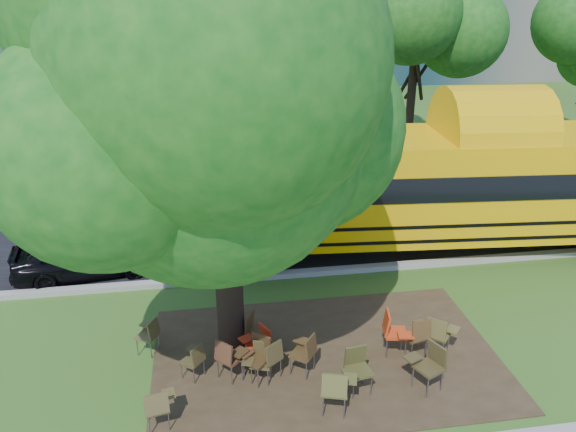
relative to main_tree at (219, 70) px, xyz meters
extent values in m
plane|color=#38541A|center=(0.89, -0.19, -5.74)|extent=(160.00, 160.00, 0.00)
cube|color=#382819|center=(1.89, -0.69, -5.72)|extent=(7.00, 4.50, 0.03)
cube|color=black|center=(0.89, 6.81, -5.72)|extent=(80.00, 8.00, 0.04)
cube|color=gray|center=(0.89, 2.81, -5.67)|extent=(80.00, 0.25, 0.14)
cube|color=gray|center=(0.89, 10.91, -5.67)|extent=(80.00, 0.25, 0.14)
cylinder|color=black|center=(-4.11, 15.81, -3.99)|extent=(0.32, 0.32, 3.50)
sphere|color=#125214|center=(-4.11, 15.81, -1.52)|extent=(4.80, 4.80, 4.80)
cylinder|color=black|center=(8.89, 13.81, -3.64)|extent=(0.38, 0.38, 4.20)
sphere|color=#125214|center=(8.89, 13.81, -0.70)|extent=(5.60, 5.60, 5.60)
cylinder|color=black|center=(0.00, 0.00, -3.40)|extent=(0.56, 0.56, 4.67)
sphere|color=#125214|center=(0.00, 0.00, 0.01)|extent=(7.20, 7.20, 7.20)
cube|color=#E9AC07|center=(7.29, 3.81, -3.77)|extent=(12.40, 3.69, 2.72)
cube|color=black|center=(7.62, 3.78, -3.46)|extent=(11.74, 3.69, 0.67)
cube|color=#E9AC07|center=(0.50, 4.32, -4.63)|extent=(1.63, 2.55, 1.06)
cube|color=black|center=(7.29, 3.81, -4.46)|extent=(12.43, 3.73, 0.09)
cube|color=black|center=(7.29, 3.81, -4.87)|extent=(12.43, 3.73, 0.09)
cylinder|color=black|center=(0.87, 2.90, -5.18)|extent=(1.13, 0.42, 1.11)
cylinder|color=black|center=(1.08, 5.67, -5.18)|extent=(1.13, 0.42, 1.11)
cylinder|color=black|center=(10.61, 4.95, -5.18)|extent=(1.13, 0.42, 1.11)
cube|color=brown|center=(-1.40, -2.15, -5.30)|extent=(0.48, 0.46, 0.05)
cube|color=brown|center=(-1.37, -2.32, -5.09)|extent=(0.40, 0.17, 0.39)
cube|color=brown|center=(-1.20, -1.97, -5.19)|extent=(0.26, 0.31, 0.03)
cylinder|color=slate|center=(-1.60, -2.02, -5.52)|extent=(0.02, 0.02, 0.44)
cylinder|color=slate|center=(-1.21, -2.28, -5.52)|extent=(0.02, 0.02, 0.44)
cube|color=#4E2D1C|center=(-0.08, -1.02, -5.27)|extent=(0.60, 0.60, 0.05)
cube|color=#4E2D1C|center=(-0.21, -1.15, -5.04)|extent=(0.36, 0.37, 0.42)
cube|color=#4E2D1C|center=(0.20, -1.10, -5.15)|extent=(0.37, 0.37, 0.03)
cylinder|color=slate|center=(-0.07, -0.77, -5.51)|extent=(0.02, 0.02, 0.47)
cylinder|color=slate|center=(-0.08, -1.27, -5.51)|extent=(0.02, 0.02, 0.47)
cube|color=#44391D|center=(0.63, -1.14, -5.28)|extent=(0.58, 0.58, 0.05)
cube|color=#44391D|center=(0.74, -1.29, -5.06)|extent=(0.38, 0.32, 0.41)
cube|color=#44391D|center=(0.74, -0.89, -5.16)|extent=(0.35, 0.36, 0.03)
cylinder|color=slate|center=(0.39, -1.11, -5.51)|extent=(0.02, 0.02, 0.45)
cylinder|color=slate|center=(0.87, -1.18, -5.51)|extent=(0.02, 0.02, 0.45)
cube|color=#473C1F|center=(0.50, -1.22, -5.32)|extent=(0.49, 0.48, 0.05)
cube|color=#473C1F|center=(0.55, -1.06, -5.11)|extent=(0.38, 0.20, 0.38)
cube|color=#473C1F|center=(0.24, -1.27, -5.21)|extent=(0.28, 0.31, 0.03)
cylinder|color=slate|center=(0.60, -1.42, -5.53)|extent=(0.02, 0.02, 0.42)
cylinder|color=slate|center=(0.40, -1.02, -5.53)|extent=(0.02, 0.02, 0.42)
cube|color=brown|center=(1.69, -2.25, -5.24)|extent=(0.57, 0.55, 0.06)
cube|color=brown|center=(1.63, -2.44, -5.00)|extent=(0.45, 0.22, 0.44)
cube|color=brown|center=(1.98, -2.17, -5.11)|extent=(0.32, 0.36, 0.03)
cylinder|color=slate|center=(1.56, -2.01, -5.49)|extent=(0.03, 0.03, 0.50)
cylinder|color=slate|center=(1.81, -2.48, -5.49)|extent=(0.03, 0.03, 0.50)
cube|color=#43411D|center=(2.25, -1.81, -5.26)|extent=(0.50, 0.48, 0.05)
cube|color=#43411D|center=(2.22, -1.62, -5.03)|extent=(0.43, 0.16, 0.42)
cube|color=#43411D|center=(2.02, -1.99, -5.14)|extent=(0.27, 0.33, 0.03)
cylinder|color=slate|center=(2.46, -1.96, -5.50)|extent=(0.03, 0.03, 0.48)
cylinder|color=slate|center=(2.05, -1.66, -5.50)|extent=(0.03, 0.03, 0.48)
cube|color=#44391D|center=(3.55, -1.94, -5.24)|extent=(0.59, 0.61, 0.06)
cube|color=#44391D|center=(3.73, -1.86, -5.00)|extent=(0.28, 0.45, 0.44)
cube|color=#44391D|center=(3.30, -1.76, -5.11)|extent=(0.38, 0.35, 0.03)
cylinder|color=slate|center=(3.46, -2.19, -5.49)|extent=(0.03, 0.03, 0.50)
cylinder|color=slate|center=(3.64, -1.69, -5.49)|extent=(0.03, 0.03, 0.50)
cube|color=brown|center=(4.17, -0.92, -5.26)|extent=(0.61, 0.61, 0.05)
cube|color=brown|center=(4.04, -1.06, -5.03)|extent=(0.38, 0.36, 0.42)
cube|color=brown|center=(4.46, -0.98, -5.14)|extent=(0.37, 0.37, 0.03)
cylinder|color=slate|center=(4.16, -0.66, -5.50)|extent=(0.03, 0.03, 0.47)
cylinder|color=slate|center=(4.18, -1.17, -5.50)|extent=(0.03, 0.03, 0.47)
cube|color=brown|center=(-1.72, 0.04, -5.32)|extent=(0.51, 0.51, 0.05)
cube|color=brown|center=(-1.58, -0.03, -5.12)|extent=(0.25, 0.37, 0.37)
cube|color=brown|center=(-1.74, 0.30, -5.21)|extent=(0.32, 0.30, 0.03)
cylinder|color=slate|center=(-1.94, -0.03, -5.53)|extent=(0.02, 0.02, 0.42)
cylinder|color=slate|center=(-1.51, 0.11, -5.53)|extent=(0.02, 0.02, 0.42)
cube|color=red|center=(0.50, -0.71, -5.30)|extent=(0.54, 0.55, 0.05)
cube|color=red|center=(0.65, -0.63, -5.08)|extent=(0.27, 0.39, 0.39)
cube|color=red|center=(0.27, -0.57, -5.18)|extent=(0.34, 0.32, 0.03)
cylinder|color=slate|center=(0.43, -0.94, -5.52)|extent=(0.02, 0.02, 0.44)
cylinder|color=slate|center=(0.57, -0.49, -5.52)|extent=(0.02, 0.02, 0.44)
cube|color=#452F18|center=(0.53, -0.14, -5.32)|extent=(0.52, 0.53, 0.05)
cube|color=#452F18|center=(0.39, -0.06, -5.11)|extent=(0.26, 0.37, 0.38)
cube|color=#452F18|center=(0.54, -0.40, -5.20)|extent=(0.33, 0.31, 0.03)
cylinder|color=slate|center=(0.75, -0.08, -5.53)|extent=(0.02, 0.02, 0.42)
cylinder|color=slate|center=(0.32, -0.20, -5.53)|extent=(0.02, 0.02, 0.42)
cube|color=#453118|center=(1.31, -1.11, -5.28)|extent=(0.58, 0.58, 0.05)
cube|color=#453118|center=(1.46, -1.22, -5.06)|extent=(0.32, 0.38, 0.41)
cube|color=#453118|center=(1.34, -0.83, -5.16)|extent=(0.36, 0.35, 0.03)
cylinder|color=slate|center=(1.07, -1.14, -5.51)|extent=(0.02, 0.02, 0.46)
cylinder|color=slate|center=(1.55, -1.07, -5.51)|extent=(0.02, 0.02, 0.46)
cube|color=#C33B14|center=(3.31, -0.77, -5.24)|extent=(0.53, 0.54, 0.06)
cube|color=#C33B14|center=(3.11, -0.73, -4.99)|extent=(0.19, 0.46, 0.45)
cube|color=#C33B14|center=(3.41, -1.06, -5.10)|extent=(0.35, 0.30, 0.03)
cylinder|color=slate|center=(3.53, -0.62, -5.49)|extent=(0.03, 0.03, 0.50)
cylinder|color=slate|center=(3.09, -0.92, -5.49)|extent=(0.03, 0.03, 0.50)
cube|color=#51391C|center=(3.68, -0.89, -5.26)|extent=(0.54, 0.52, 0.05)
cube|color=#51391C|center=(3.73, -1.08, -5.03)|extent=(0.44, 0.20, 0.43)
cube|color=#51391C|center=(3.89, -0.68, -5.13)|extent=(0.30, 0.35, 0.03)
cylinder|color=slate|center=(3.46, -0.76, -5.50)|extent=(0.03, 0.03, 0.48)
cylinder|color=slate|center=(3.90, -1.02, -5.50)|extent=(0.03, 0.03, 0.48)
cube|color=#42381C|center=(-0.81, -0.92, -5.34)|extent=(0.52, 0.52, 0.04)
cube|color=#42381C|center=(-0.68, -1.02, -5.14)|extent=(0.29, 0.33, 0.36)
cube|color=#42381C|center=(-0.77, -0.67, -5.23)|extent=(0.32, 0.31, 0.03)
cylinder|color=slate|center=(-1.02, -0.94, -5.54)|extent=(0.02, 0.02, 0.40)
cylinder|color=slate|center=(-0.59, -0.90, -5.54)|extent=(0.02, 0.02, 0.40)
cube|color=#3F2C16|center=(0.40, -1.18, -5.24)|extent=(0.65, 0.65, 0.06)
cube|color=#3F2C16|center=(0.54, -1.04, -4.99)|extent=(0.39, 0.39, 0.45)
cube|color=#3F2C16|center=(0.10, -1.11, -5.10)|extent=(0.39, 0.39, 0.03)
cylinder|color=slate|center=(0.40, -1.45, -5.49)|extent=(0.03, 0.03, 0.50)
cylinder|color=slate|center=(0.39, -0.91, -5.49)|extent=(0.03, 0.03, 0.50)
imported|color=black|center=(-3.54, 3.73, -5.12)|extent=(3.78, 1.93, 1.23)
imported|color=maroon|center=(-5.62, 9.52, -5.08)|extent=(5.19, 3.56, 1.32)
camera|label=1|loc=(-0.35, -9.96, 1.42)|focal=35.00mm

